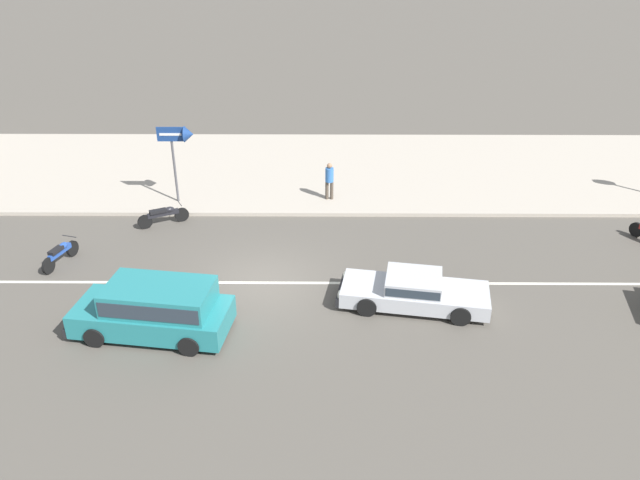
# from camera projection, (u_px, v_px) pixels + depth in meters

# --- Properties ---
(ground_plane) EXTENTS (160.00, 160.00, 0.00)m
(ground_plane) POSITION_uv_depth(u_px,v_px,m) (261.00, 283.00, 20.51)
(ground_plane) COLOR #544F47
(lane_centre_stripe) EXTENTS (50.40, 0.14, 0.01)m
(lane_centre_stripe) POSITION_uv_depth(u_px,v_px,m) (261.00, 283.00, 20.50)
(lane_centre_stripe) COLOR silver
(lane_centre_stripe) RESTS_ON ground
(kerb_strip) EXTENTS (68.00, 10.00, 0.15)m
(kerb_strip) POSITION_uv_depth(u_px,v_px,m) (280.00, 169.00, 29.38)
(kerb_strip) COLOR #ADA393
(kerb_strip) RESTS_ON ground
(minivan_teal_1) EXTENTS (4.74, 2.46, 1.56)m
(minivan_teal_1) POSITION_uv_depth(u_px,v_px,m) (155.00, 307.00, 17.72)
(minivan_teal_1) COLOR teal
(minivan_teal_1) RESTS_ON ground
(sedan_silver_3) EXTENTS (4.78, 2.35, 1.06)m
(sedan_silver_3) POSITION_uv_depth(u_px,v_px,m) (413.00, 291.00, 19.08)
(sedan_silver_3) COLOR #B7BABF
(sedan_silver_3) RESTS_ON ground
(motorcycle_0) EXTENTS (0.76, 1.80, 0.80)m
(motorcycle_0) POSITION_uv_depth(u_px,v_px,m) (60.00, 253.00, 21.43)
(motorcycle_0) COLOR black
(motorcycle_0) RESTS_ON ground
(motorcycle_1) EXTENTS (1.82, 1.07, 0.80)m
(motorcycle_1) POSITION_uv_depth(u_px,v_px,m) (164.00, 215.00, 24.14)
(motorcycle_1) COLOR black
(motorcycle_1) RESTS_ON ground
(arrow_signboard) EXTENTS (1.45, 0.64, 3.22)m
(arrow_signboard) POSITION_uv_depth(u_px,v_px,m) (184.00, 139.00, 24.68)
(arrow_signboard) COLOR #4C4C51
(arrow_signboard) RESTS_ON kerb_strip
(pedestrian_near_clock) EXTENTS (0.34, 0.34, 1.58)m
(pedestrian_near_clock) POSITION_uv_depth(u_px,v_px,m) (329.00, 178.00, 25.74)
(pedestrian_near_clock) COLOR #4C4238
(pedestrian_near_clock) RESTS_ON kerb_strip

